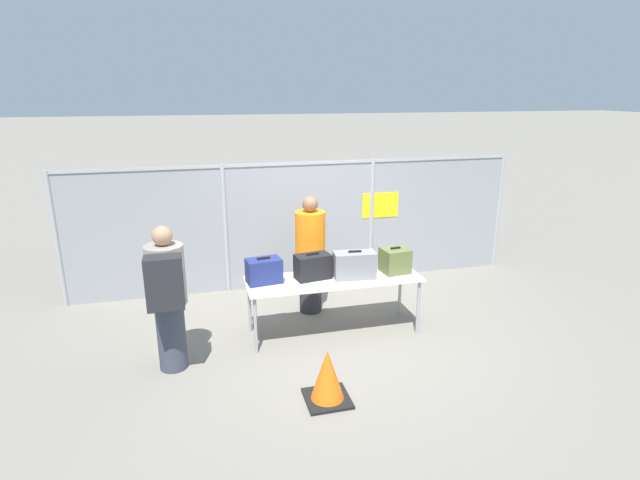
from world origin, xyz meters
TOP-DOWN VIEW (x-y plane):
  - ground_plane at (0.00, 0.00)m, footprint 120.00×120.00m
  - fence_section at (0.01, 1.91)m, footprint 6.95×0.07m
  - inspection_table at (0.03, 0.18)m, footprint 2.16×0.69m
  - suitcase_navy at (-0.82, 0.25)m, footprint 0.44×0.30m
  - suitcase_black at (-0.22, 0.24)m, footprint 0.46×0.31m
  - suitcase_grey at (0.28, 0.13)m, footprint 0.53×0.29m
  - suitcase_olive at (0.84, 0.19)m, footprint 0.36×0.34m
  - traveler_hooded at (-1.92, -0.24)m, footprint 0.40×0.62m
  - security_worker_near at (-0.10, 0.88)m, footprint 0.40×0.40m
  - utility_trailer at (1.27, 4.04)m, footprint 4.08×2.07m
  - traffic_cone at (-0.43, -1.21)m, footprint 0.44×0.44m

SIDE VIEW (x-z plane):
  - ground_plane at x=0.00m, z-range 0.00..0.00m
  - traffic_cone at x=-0.43m, z-range -0.02..0.53m
  - utility_trailer at x=1.27m, z-range 0.06..0.73m
  - inspection_table at x=0.03m, z-range 0.31..1.04m
  - security_worker_near at x=-0.10m, z-range 0.03..1.65m
  - suitcase_navy at x=-0.82m, z-range 0.72..1.04m
  - suitcase_black at x=-0.22m, z-range 0.72..1.05m
  - suitcase_olive at x=0.84m, z-range 0.72..1.05m
  - traveler_hooded at x=-1.92m, z-range 0.08..1.71m
  - suitcase_grey at x=0.28m, z-range 0.72..1.07m
  - fence_section at x=0.01m, z-range 0.05..1.99m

